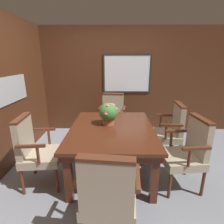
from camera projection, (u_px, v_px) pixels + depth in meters
The scene contains 9 objects.
ground_plane at pixel (108, 171), 2.80m from camera, with size 14.00×14.00×0.00m, color gray.
wall_back at pixel (110, 81), 4.20m from camera, with size 7.20×0.08×2.45m.
dining_table at pixel (112, 133), 2.69m from camera, with size 1.26×1.58×0.73m.
chair_head_far at pixel (112, 115), 3.84m from camera, with size 0.59×0.55×1.01m.
chair_left_near at pixel (36, 149), 2.40m from camera, with size 0.55×0.59×1.01m.
chair_right_near at pixel (187, 151), 2.35m from camera, with size 0.55×0.59×1.01m.
chair_right_far at pixel (170, 129), 3.06m from camera, with size 0.54×0.58×1.01m.
chair_head_near at pixel (108, 195), 1.59m from camera, with size 0.59×0.55×1.01m.
potted_plant at pixel (109, 113), 2.73m from camera, with size 0.30×0.31×0.35m.
Camera 1 is at (0.10, -2.40, 1.73)m, focal length 28.00 mm.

